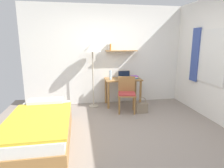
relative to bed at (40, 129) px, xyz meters
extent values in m
plane|color=gray|center=(1.46, 0.00, -0.24)|extent=(5.28, 5.28, 0.00)
cube|color=white|center=(1.46, 2.03, 1.06)|extent=(4.40, 0.05, 2.60)
cube|color=#9E703D|center=(1.80, 1.89, 1.19)|extent=(0.83, 0.22, 0.02)
cube|color=silver|center=(1.46, 1.92, 1.29)|extent=(0.03, 0.14, 0.17)
cube|color=orange|center=(1.50, 1.91, 1.28)|extent=(0.03, 0.16, 0.17)
cube|color=silver|center=(3.45, 0.55, 1.11)|extent=(0.02, 0.88, 1.16)
cube|color=white|center=(3.46, 0.55, 1.11)|extent=(0.01, 0.82, 1.10)
cube|color=#384C93|center=(3.42, 1.10, 1.11)|extent=(0.03, 0.28, 1.26)
cube|color=#9E703D|center=(0.00, -0.01, -0.10)|extent=(0.96, 1.86, 0.28)
cube|color=silver|center=(0.00, -0.01, 0.12)|extent=(0.92, 1.81, 0.16)
cube|color=gold|center=(0.00, -0.12, 0.22)|extent=(0.98, 1.53, 0.04)
cube|color=white|center=(0.00, 0.72, 0.25)|extent=(0.67, 0.28, 0.10)
cube|color=#9E703D|center=(1.80, 1.70, 0.46)|extent=(0.93, 0.55, 0.03)
cylinder|color=#9E703D|center=(1.38, 1.47, 0.10)|extent=(0.06, 0.06, 0.69)
cylinder|color=#9E703D|center=(2.22, 1.47, 0.10)|extent=(0.06, 0.06, 0.69)
cylinder|color=#9E703D|center=(1.38, 1.93, 0.10)|extent=(0.06, 0.06, 0.69)
cylinder|color=#9E703D|center=(2.22, 1.93, 0.10)|extent=(0.06, 0.06, 0.69)
cube|color=#9E703D|center=(1.77, 1.14, 0.19)|extent=(0.49, 0.46, 0.03)
cube|color=#B23838|center=(1.77, 1.14, 0.22)|extent=(0.45, 0.42, 0.04)
cube|color=#9E703D|center=(1.81, 1.31, 0.42)|extent=(0.40, 0.11, 0.37)
cylinder|color=#9E703D|center=(1.57, 1.02, -0.03)|extent=(0.04, 0.04, 0.42)
cylinder|color=#9E703D|center=(1.92, 0.96, -0.03)|extent=(0.04, 0.04, 0.42)
cylinder|color=#9E703D|center=(1.63, 1.33, -0.03)|extent=(0.04, 0.04, 0.42)
cylinder|color=#9E703D|center=(1.98, 1.27, -0.03)|extent=(0.04, 0.04, 0.42)
cylinder|color=#B2A893|center=(1.02, 1.69, -0.23)|extent=(0.24, 0.24, 0.02)
cylinder|color=#B2A893|center=(1.02, 1.69, 0.49)|extent=(0.03, 0.03, 1.41)
cone|color=silver|center=(1.02, 1.69, 1.30)|extent=(0.43, 0.43, 0.22)
cube|color=black|center=(1.84, 1.66, 0.48)|extent=(0.31, 0.20, 0.01)
cube|color=black|center=(1.84, 1.74, 0.58)|extent=(0.31, 0.06, 0.19)
cube|color=black|center=(1.84, 1.73, 0.58)|extent=(0.28, 0.05, 0.16)
cylinder|color=silver|center=(1.46, 1.64, 0.59)|extent=(0.06, 0.06, 0.23)
cube|color=#3384C6|center=(2.12, 1.73, 0.49)|extent=(0.16, 0.24, 0.02)
cube|color=silver|center=(2.13, 1.73, 0.51)|extent=(0.16, 0.25, 0.02)
cube|color=purple|center=(2.12, 1.73, 0.53)|extent=(0.17, 0.19, 0.02)
cube|color=gray|center=(2.12, 1.03, -0.12)|extent=(0.27, 0.11, 0.24)
torus|color=gray|center=(2.12, 1.03, 0.05)|extent=(0.19, 0.02, 0.19)
camera|label=1|loc=(0.67, -3.16, 1.43)|focal=31.11mm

